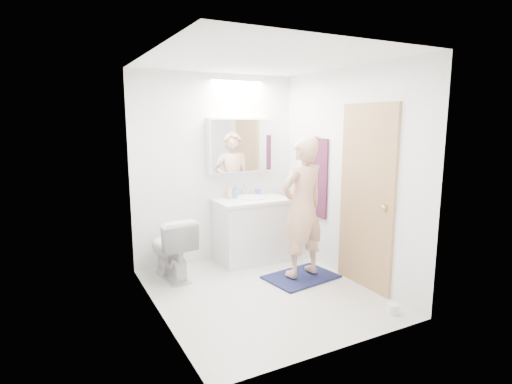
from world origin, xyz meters
TOP-DOWN VIEW (x-y plane):
  - floor at (0.00, 0.00)m, footprint 2.50×2.50m
  - ceiling at (0.00, 0.00)m, footprint 2.50×2.50m
  - wall_back at (0.00, 1.25)m, footprint 2.50×0.00m
  - wall_front at (0.00, -1.25)m, footprint 2.50×0.00m
  - wall_left at (-1.10, 0.00)m, footprint 0.00×2.50m
  - wall_right at (1.10, 0.00)m, footprint 0.00×2.50m
  - vanity_cabinet at (0.37, 0.96)m, footprint 0.90×0.55m
  - countertop at (0.37, 0.96)m, footprint 0.95×0.58m
  - sink_basin at (0.37, 0.99)m, footprint 0.36×0.36m
  - faucet at (0.37, 1.19)m, footprint 0.02×0.02m
  - medicine_cabinet at (0.30, 1.18)m, footprint 0.88×0.14m
  - mirror_panel at (0.30, 1.10)m, footprint 0.84×0.01m
  - toilet at (-0.75, 0.85)m, footprint 0.48×0.76m
  - bath_rug at (0.59, 0.14)m, footprint 0.87×0.66m
  - person at (0.59, 0.14)m, footprint 0.63×0.46m
  - door at (1.08, -0.35)m, footprint 0.04×0.80m
  - door_knob at (1.04, -0.65)m, footprint 0.06×0.06m
  - towel at (1.08, 0.55)m, footprint 0.02×0.42m
  - towel_hook at (1.07, 0.55)m, footprint 0.07×0.02m
  - soap_bottle_a at (0.12, 1.11)m, footprint 0.08×0.08m
  - soap_bottle_b at (0.22, 1.15)m, footprint 0.10×0.10m
  - toothbrush_cup at (0.54, 1.12)m, footprint 0.09×0.09m
  - toilet_paper_roll at (0.86, -1.01)m, footprint 0.11×0.11m

SIDE VIEW (x-z plane):
  - floor at x=0.00m, z-range 0.00..0.00m
  - bath_rug at x=0.59m, z-range 0.00..0.02m
  - toilet_paper_roll at x=0.86m, z-range 0.00..0.10m
  - toilet at x=-0.75m, z-range 0.00..0.73m
  - vanity_cabinet at x=0.37m, z-range 0.00..0.78m
  - countertop at x=0.37m, z-range 0.78..0.82m
  - sink_basin at x=0.37m, z-range 0.82..0.85m
  - person at x=0.59m, z-range 0.05..1.64m
  - toothbrush_cup at x=0.54m, z-range 0.82..0.90m
  - faucet at x=0.37m, z-range 0.82..0.98m
  - soap_bottle_b at x=0.22m, z-range 0.82..0.99m
  - soap_bottle_a at x=0.12m, z-range 0.82..1.03m
  - door_knob at x=1.04m, z-range 0.92..0.98m
  - door at x=1.08m, z-range 0.00..2.00m
  - towel at x=1.08m, z-range 0.60..1.60m
  - wall_back at x=0.00m, z-range -0.05..2.45m
  - wall_front at x=0.00m, z-range -0.05..2.45m
  - wall_left at x=-1.10m, z-range -0.05..2.45m
  - wall_right at x=1.10m, z-range -0.05..2.45m
  - medicine_cabinet at x=0.30m, z-range 1.15..1.85m
  - mirror_panel at x=0.30m, z-range 1.17..1.83m
  - towel_hook at x=1.07m, z-range 1.61..1.63m
  - ceiling at x=0.00m, z-range 2.40..2.40m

